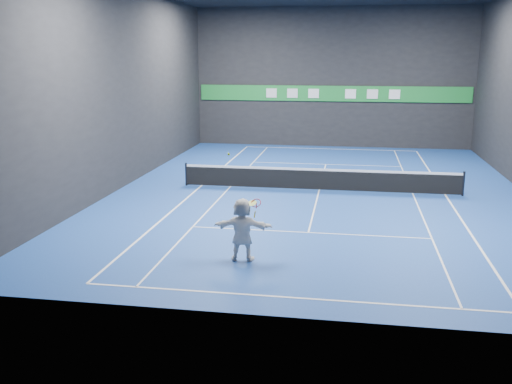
% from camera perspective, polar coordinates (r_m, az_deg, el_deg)
% --- Properties ---
extents(ground, '(26.00, 26.00, 0.00)m').
position_cam_1_polar(ground, '(25.89, 6.33, 0.17)').
color(ground, navy).
rests_on(ground, ground).
extents(wall_back, '(18.00, 0.10, 9.00)m').
position_cam_1_polar(wall_back, '(38.21, 7.66, 11.23)').
color(wall_back, black).
rests_on(wall_back, ground).
extents(wall_front, '(18.00, 0.10, 9.00)m').
position_cam_1_polar(wall_front, '(12.32, 3.35, 6.80)').
color(wall_front, black).
rests_on(wall_front, ground).
extents(wall_left, '(0.10, 26.00, 9.00)m').
position_cam_1_polar(wall_left, '(27.23, -12.98, 10.15)').
color(wall_left, black).
rests_on(wall_left, ground).
extents(baseline_near, '(10.98, 0.08, 0.01)m').
position_cam_1_polar(baseline_near, '(14.60, 3.59, -10.49)').
color(baseline_near, white).
rests_on(baseline_near, ground).
extents(baseline_far, '(10.98, 0.08, 0.01)m').
position_cam_1_polar(baseline_far, '(37.55, 7.39, 4.30)').
color(baseline_far, white).
rests_on(baseline_far, ground).
extents(sideline_doubles_left, '(0.08, 23.78, 0.01)m').
position_cam_1_polar(sideline_doubles_left, '(26.73, -5.49, 0.62)').
color(sideline_doubles_left, white).
rests_on(sideline_doubles_left, ground).
extents(sideline_doubles_right, '(0.08, 23.78, 0.01)m').
position_cam_1_polar(sideline_doubles_right, '(26.19, 18.41, -0.29)').
color(sideline_doubles_right, white).
rests_on(sideline_doubles_right, ground).
extents(sideline_singles_left, '(0.06, 23.78, 0.01)m').
position_cam_1_polar(sideline_singles_left, '(26.41, -2.60, 0.51)').
color(sideline_singles_left, white).
rests_on(sideline_singles_left, ground).
extents(sideline_singles_right, '(0.06, 23.78, 0.01)m').
position_cam_1_polar(sideline_singles_right, '(26.00, 15.41, -0.17)').
color(sideline_singles_right, white).
rests_on(sideline_singles_right, ground).
extents(service_line_near, '(8.23, 0.06, 0.01)m').
position_cam_1_polar(service_line_near, '(19.72, 5.26, -4.05)').
color(service_line_near, white).
rests_on(service_line_near, ground).
extents(service_line_far, '(8.23, 0.06, 0.01)m').
position_cam_1_polar(service_line_far, '(32.14, 6.99, 2.77)').
color(service_line_far, white).
rests_on(service_line_far, ground).
extents(center_service_line, '(0.06, 12.80, 0.01)m').
position_cam_1_polar(center_service_line, '(25.89, 6.33, 0.17)').
color(center_service_line, white).
rests_on(center_service_line, ground).
extents(player, '(1.77, 0.61, 1.90)m').
position_cam_1_polar(player, '(16.80, -1.38, -3.76)').
color(player, silver).
rests_on(player, ground).
extents(tennis_ball, '(0.07, 0.07, 0.07)m').
position_cam_1_polar(tennis_ball, '(16.46, -2.75, 3.81)').
color(tennis_ball, '#C5E826').
rests_on(tennis_ball, player).
extents(tennis_net, '(12.50, 0.10, 1.07)m').
position_cam_1_polar(tennis_net, '(25.77, 6.36, 1.34)').
color(tennis_net, black).
rests_on(tennis_net, ground).
extents(sponsor_banner, '(17.64, 0.11, 1.00)m').
position_cam_1_polar(sponsor_banner, '(38.20, 7.61, 9.73)').
color(sponsor_banner, '#1D8733').
rests_on(sponsor_banner, wall_back).
extents(tennis_racket, '(0.51, 0.35, 0.62)m').
position_cam_1_polar(tennis_racket, '(16.57, -0.05, -1.25)').
color(tennis_racket, red).
rests_on(tennis_racket, player).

